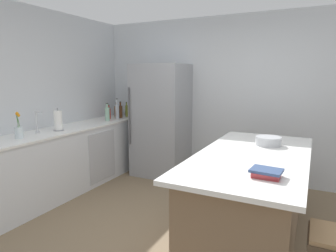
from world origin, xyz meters
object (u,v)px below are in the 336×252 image
at_px(refrigerator, 161,120).
at_px(soda_bottle, 117,111).
at_px(hot_sauce_bottle, 109,113).
at_px(olive_oil_bottle, 127,111).
at_px(vinegar_bottle, 107,114).
at_px(whiskey_bottle, 117,111).
at_px(sink_faucet, 37,121).
at_px(flower_vase, 19,131).
at_px(gin_bottle, 107,114).
at_px(cookbook_stack, 266,173).
at_px(paper_towel_roll, 58,121).
at_px(mixing_bowl, 268,141).
at_px(syrup_bottle, 120,111).
at_px(kitchen_island, 251,197).

xyz_separation_m(refrigerator, soda_bottle, (-0.80, -0.12, 0.14)).
height_order(soda_bottle, hot_sauce_bottle, soda_bottle).
xyz_separation_m(olive_oil_bottle, soda_bottle, (-0.01, -0.27, 0.03)).
bearing_deg(vinegar_bottle, whiskey_bottle, 101.83).
bearing_deg(soda_bottle, refrigerator, 8.66).
relative_size(sink_faucet, flower_vase, 0.93).
distance_m(hot_sauce_bottle, gin_bottle, 0.22).
bearing_deg(gin_bottle, cookbook_stack, -30.72).
bearing_deg(paper_towel_roll, soda_bottle, 88.93).
xyz_separation_m(soda_bottle, mixing_bowl, (2.67, -0.85, -0.11)).
distance_m(paper_towel_roll, soda_bottle, 1.32).
xyz_separation_m(sink_faucet, soda_bottle, (0.12, 1.57, -0.02)).
bearing_deg(gin_bottle, sink_faucet, -95.75).
xyz_separation_m(syrup_bottle, soda_bottle, (-0.00, -0.09, 0.02)).
distance_m(olive_oil_bottle, vinegar_bottle, 0.47).
distance_m(kitchen_island, sink_faucet, 2.79).
bearing_deg(refrigerator, flower_vase, -112.60).
height_order(refrigerator, flower_vase, refrigerator).
height_order(whiskey_bottle, hot_sauce_bottle, whiskey_bottle).
bearing_deg(kitchen_island, mixing_bowl, 80.40).
height_order(sink_faucet, paper_towel_roll, paper_towel_roll).
relative_size(refrigerator, flower_vase, 5.76).
xyz_separation_m(sink_faucet, paper_towel_roll, (0.10, 0.26, -0.02)).
relative_size(soda_bottle, hot_sauce_bottle, 1.41).
distance_m(gin_bottle, cookbook_stack, 3.26).
bearing_deg(olive_oil_bottle, gin_bottle, -90.77).
bearing_deg(flower_vase, refrigerator, 67.40).
bearing_deg(kitchen_island, cookbook_stack, -70.93).
relative_size(refrigerator, soda_bottle, 5.31).
xyz_separation_m(kitchen_island, paper_towel_roll, (-2.61, -0.00, 0.60)).
bearing_deg(mixing_bowl, refrigerator, 152.44).
distance_m(whiskey_bottle, mixing_bowl, 2.99).
relative_size(flower_vase, cookbook_stack, 1.32).
distance_m(gin_bottle, mixing_bowl, 2.72).
relative_size(gin_bottle, mixing_bowl, 1.06).
xyz_separation_m(paper_towel_roll, vinegar_bottle, (-0.04, 1.11, -0.03)).
relative_size(kitchen_island, olive_oil_bottle, 8.05).
distance_m(flower_vase, olive_oil_bottle, 2.18).
bearing_deg(paper_towel_roll, kitchen_island, 0.03).
xyz_separation_m(vinegar_bottle, mixing_bowl, (2.73, -0.65, -0.07)).
bearing_deg(mixing_bowl, whiskey_bottle, 159.81).
height_order(refrigerator, vinegar_bottle, refrigerator).
bearing_deg(hot_sauce_bottle, refrigerator, 13.78).
distance_m(refrigerator, vinegar_bottle, 0.93).
distance_m(paper_towel_roll, vinegar_bottle, 1.11).
distance_m(olive_oil_bottle, syrup_bottle, 0.18).
distance_m(flower_vase, soda_bottle, 1.91).
bearing_deg(cookbook_stack, soda_bottle, 145.22).
bearing_deg(refrigerator, mixing_bowl, -27.56).
xyz_separation_m(syrup_bottle, gin_bottle, (0.00, -0.38, 0.00)).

